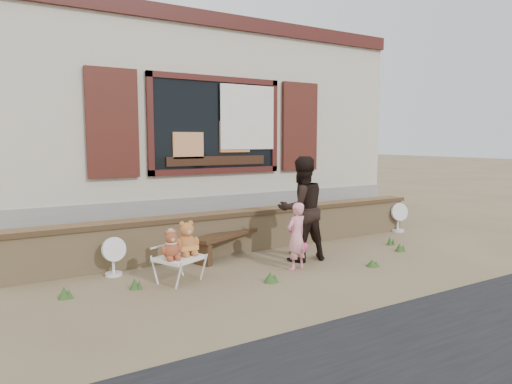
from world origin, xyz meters
TOP-DOWN VIEW (x-y plane):
  - ground at (0.00, 0.00)m, footprint 80.00×80.00m
  - shopfront at (0.00, 4.49)m, footprint 8.04×5.13m
  - brick_wall at (0.00, 1.00)m, footprint 7.10×0.36m
  - bench at (-0.33, 0.80)m, footprint 1.49×0.89m
  - folding_chair at (-1.50, -0.02)m, footprint 0.68×0.65m
  - teddy_bear_left at (-1.63, -0.08)m, footprint 0.34×0.33m
  - teddy_bear_right at (-1.38, 0.04)m, footprint 0.41×0.39m
  - child at (0.09, -0.34)m, footprint 0.39×0.30m
  - adult at (0.45, 0.04)m, footprint 0.81×0.65m
  - fan_left at (-2.16, 0.67)m, footprint 0.34×0.22m
  - fan_right at (3.37, 0.80)m, footprint 0.37×0.24m
  - grass_tufts at (0.03, -0.22)m, footprint 5.32×1.36m

SIDE VIEW (x-z plane):
  - ground at x=0.00m, z-range 0.00..0.00m
  - grass_tufts at x=0.03m, z-range -0.01..0.14m
  - fan_left at x=-2.16m, z-range 0.00..0.53m
  - bench at x=-0.33m, z-range 0.09..0.47m
  - fan_right at x=3.37m, z-range 0.00..0.58m
  - folding_chair at x=-1.50m, z-range 0.13..0.46m
  - brick_wall at x=0.00m, z-range 0.01..0.67m
  - child at x=0.09m, z-range 0.00..0.94m
  - teddy_bear_left at x=-1.63m, z-range 0.33..0.70m
  - teddy_bear_right at x=-1.38m, z-range 0.33..0.77m
  - adult at x=0.45m, z-range 0.00..1.56m
  - shopfront at x=0.00m, z-range 0.00..4.00m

